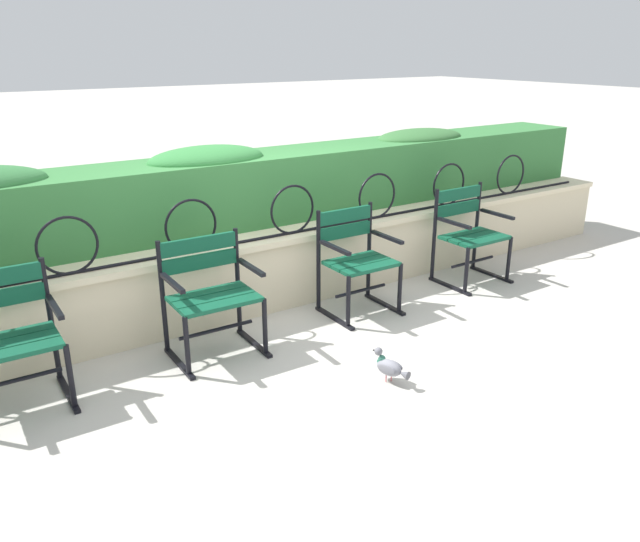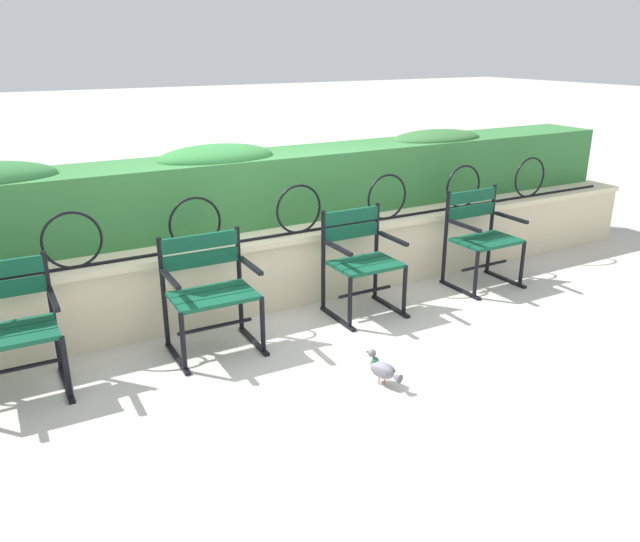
# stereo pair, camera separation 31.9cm
# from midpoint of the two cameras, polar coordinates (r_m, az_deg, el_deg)

# --- Properties ---
(ground_plane) EXTENTS (60.00, 60.00, 0.00)m
(ground_plane) POSITION_cam_midpoint_polar(r_m,az_deg,el_deg) (4.76, 2.70, -6.73)
(ground_plane) COLOR #BCB7AD
(stone_wall) EXTENTS (8.38, 0.41, 0.63)m
(stone_wall) POSITION_cam_midpoint_polar(r_m,az_deg,el_deg) (5.37, -2.45, 0.16)
(stone_wall) COLOR beige
(stone_wall) RESTS_ON ground
(iron_arch_fence) EXTENTS (7.82, 0.02, 0.42)m
(iron_arch_fence) POSITION_cam_midpoint_polar(r_m,az_deg,el_deg) (5.07, -4.31, 4.75)
(iron_arch_fence) COLOR black
(iron_arch_fence) RESTS_ON stone_wall
(hedge_row) EXTENTS (8.21, 0.65, 0.71)m
(hedge_row) POSITION_cam_midpoint_polar(r_m,az_deg,el_deg) (5.61, -5.31, 7.75)
(hedge_row) COLOR #387A3D
(hedge_row) RESTS_ON stone_wall
(park_chair_leftmost) EXTENTS (0.61, 0.53, 0.87)m
(park_chair_leftmost) POSITION_cam_midpoint_polar(r_m,az_deg,el_deg) (4.34, -24.68, -4.61)
(park_chair_leftmost) COLOR #0F4C33
(park_chair_leftmost) RESTS_ON ground
(park_chair_centre_left) EXTENTS (0.64, 0.53, 0.85)m
(park_chair_centre_left) POSITION_cam_midpoint_polar(r_m,az_deg,el_deg) (4.57, -8.07, -1.67)
(park_chair_centre_left) COLOR #0F4C33
(park_chair_centre_left) RESTS_ON ground
(park_chair_centre_right) EXTENTS (0.57, 0.52, 0.87)m
(park_chair_centre_right) POSITION_cam_midpoint_polar(r_m,az_deg,el_deg) (5.19, 5.48, 1.08)
(park_chair_centre_right) COLOR #0F4C33
(park_chair_centre_right) RESTS_ON ground
(park_chair_rightmost) EXTENTS (0.61, 0.52, 0.89)m
(park_chair_rightmost) POSITION_cam_midpoint_polar(r_m,az_deg,el_deg) (6.02, 15.92, 3.11)
(park_chair_rightmost) COLOR #0F4C33
(park_chair_rightmost) RESTS_ON ground
(pigeon_near_chairs) EXTENTS (0.15, 0.29, 0.22)m
(pigeon_near_chairs) POSITION_cam_midpoint_polar(r_m,az_deg,el_deg) (4.22, 7.89, -8.89)
(pigeon_near_chairs) COLOR gray
(pigeon_near_chairs) RESTS_ON ground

